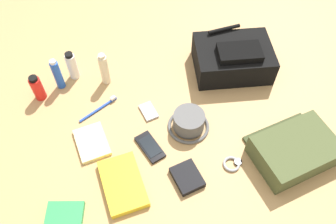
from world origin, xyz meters
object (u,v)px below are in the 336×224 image
(wristwatch, at_px, (232,164))
(media_player, at_px, (149,111))
(backpack, at_px, (233,58))
(deodorant_spray, at_px, (57,74))
(toiletry_pouch, at_px, (294,150))
(sunscreen_spray, at_px, (37,88))
(travel_guidebook, at_px, (123,184))
(toothpaste_tube, at_px, (72,66))
(wallet, at_px, (187,177))
(notepad, at_px, (92,142))
(toothbrush, at_px, (100,108))
(bucket_hat, at_px, (189,122))
(cell_phone, at_px, (150,147))
(lotion_bottle, at_px, (104,69))

(wristwatch, bearing_deg, media_player, 124.36)
(backpack, distance_m, deodorant_spray, 0.73)
(toiletry_pouch, height_order, deodorant_spray, deodorant_spray)
(toiletry_pouch, distance_m, sunscreen_spray, 1.01)
(travel_guidebook, bearing_deg, toiletry_pouch, -7.82)
(toothpaste_tube, height_order, wallet, toothpaste_tube)
(deodorant_spray, height_order, notepad, deodorant_spray)
(toothbrush, bearing_deg, bucket_hat, -32.78)
(notepad, bearing_deg, toothpaste_tube, 86.07)
(toothbrush, distance_m, notepad, 0.16)
(travel_guidebook, distance_m, wallet, 0.22)
(toothpaste_tube, bearing_deg, cell_phone, -65.59)
(sunscreen_spray, height_order, notepad, sunscreen_spray)
(bucket_hat, xyz_separation_m, deodorant_spray, (-0.43, 0.37, 0.04))
(toothpaste_tube, xyz_separation_m, notepad, (0.00, -0.36, -0.06))
(toiletry_pouch, distance_m, toothpaste_tube, 0.94)
(toiletry_pouch, bearing_deg, bucket_hat, 142.58)
(toothpaste_tube, relative_size, travel_guidebook, 0.64)
(cell_phone, distance_m, notepad, 0.22)
(backpack, distance_m, travel_guidebook, 0.70)
(toiletry_pouch, bearing_deg, cell_phone, 157.61)
(deodorant_spray, bearing_deg, bucket_hat, -40.12)
(toothbrush, bearing_deg, media_player, -23.71)
(deodorant_spray, xyz_separation_m, toothpaste_tube, (0.06, 0.04, -0.01))
(deodorant_spray, bearing_deg, backpack, -10.76)
(sunscreen_spray, bearing_deg, toothpaste_tube, 24.45)
(travel_guidebook, height_order, wallet, travel_guidebook)
(bucket_hat, distance_m, lotion_bottle, 0.42)
(wristwatch, bearing_deg, cell_phone, 148.24)
(backpack, bearing_deg, toothbrush, -176.76)
(bucket_hat, xyz_separation_m, media_player, (-0.13, 0.12, -0.03))
(backpack, height_order, wristwatch, backpack)
(travel_guidebook, bearing_deg, sunscreen_spray, 114.43)
(toothpaste_tube, bearing_deg, deodorant_spray, -150.04)
(deodorant_spray, bearing_deg, notepad, -78.43)
(sunscreen_spray, relative_size, deodorant_spray, 0.80)
(media_player, xyz_separation_m, toothbrush, (-0.18, 0.08, 0.00))
(backpack, bearing_deg, lotion_bottle, 169.23)
(lotion_bottle, relative_size, travel_guidebook, 0.75)
(toothbrush, bearing_deg, wristwatch, -45.09)
(bucket_hat, height_order, toothpaste_tube, toothpaste_tube)
(sunscreen_spray, distance_m, deodorant_spray, 0.10)
(travel_guidebook, xyz_separation_m, notepad, (-0.07, 0.20, -0.00))
(deodorant_spray, relative_size, wallet, 1.38)
(bucket_hat, height_order, cell_phone, bucket_hat)
(toiletry_pouch, xyz_separation_m, wallet, (-0.39, 0.04, -0.03))
(lotion_bottle, height_order, travel_guidebook, lotion_bottle)
(bucket_hat, xyz_separation_m, toothbrush, (-0.30, 0.20, -0.03))
(deodorant_spray, distance_m, toothbrush, 0.22)
(cell_phone, relative_size, notepad, 0.94)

